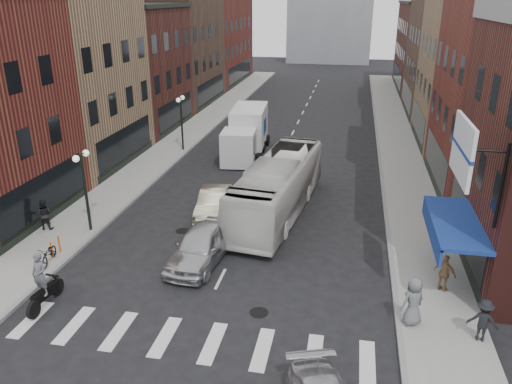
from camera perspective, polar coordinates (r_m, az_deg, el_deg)
ground at (r=20.13m, az=-4.84°, el=-11.33°), size 160.00×160.00×0.00m
sidewalk_left at (r=41.90m, az=-7.97°, el=6.37°), size 3.00×74.00×0.15m
sidewalk_right at (r=39.87m, az=15.94°, el=4.96°), size 3.00×74.00×0.15m
curb_left at (r=41.46m, az=-5.99°, el=6.20°), size 0.20×74.00×0.16m
curb_right at (r=39.78m, az=13.77°, el=5.03°), size 0.20×74.00×0.16m
crosswalk_stripes at (r=17.80m, az=-7.54°, el=-16.43°), size 12.00×2.20×0.01m
bldg_left_mid_a at (r=36.46m, az=-22.61°, el=12.48°), size 10.30×10.20×12.30m
bldg_left_mid_b at (r=45.21m, az=-15.52°, el=13.50°), size 10.30×10.20×10.30m
bldg_left_far_a at (r=55.08m, az=-10.54°, el=16.79°), size 10.30×12.20×13.30m
bldg_left_far_b at (r=68.36m, az=-6.11°, el=17.04°), size 10.30×16.20×11.30m
bldg_right_mid_b at (r=41.79m, az=25.64°, el=12.29°), size 10.30×10.20×11.30m
bldg_right_far_a at (r=52.41m, az=22.97°, el=14.73°), size 10.30×12.20×12.30m
bldg_right_far_b at (r=66.23m, az=20.59°, el=15.27°), size 10.30×16.20×10.30m
awning_blue at (r=20.85m, az=21.35°, el=-3.41°), size 1.80×5.00×0.78m
billboard_sign at (r=17.76m, az=22.78°, el=4.27°), size 1.52×3.00×3.70m
streetlamp_near at (r=24.95m, az=-19.09°, el=1.65°), size 0.32×1.22×4.11m
streetlamp_far at (r=37.20m, az=-8.55°, el=8.92°), size 0.32×1.22×4.11m
bike_rack at (r=23.85m, az=-21.95°, el=-5.86°), size 0.08×0.68×0.80m
box_truck at (r=36.31m, az=-1.10°, el=6.76°), size 2.72×7.74×3.30m
motorcycle_rider at (r=20.26m, az=-23.27°, el=-9.46°), size 0.66×2.23×2.27m
transit_bus at (r=26.30m, az=2.53°, el=0.62°), size 3.83×11.09×3.03m
sedan_left_near at (r=21.87m, az=-6.31°, el=-6.09°), size 2.39×4.90×1.61m
sedan_left_far at (r=26.59m, az=-4.90°, el=-1.16°), size 1.81×4.18×1.34m
parked_bicycle at (r=23.33m, az=-22.58°, el=-6.56°), size 0.88×1.65×0.82m
ped_left_solo at (r=26.52m, az=-23.06°, el=-2.36°), size 0.82×0.56×1.56m
ped_right_a at (r=18.59m, az=24.54°, el=-13.19°), size 1.06×0.67×1.52m
ped_right_b at (r=20.82m, az=20.75°, el=-8.68°), size 0.99×0.87×1.52m
ped_right_c at (r=18.46m, az=17.54°, el=-11.81°), size 1.06×0.97×1.81m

